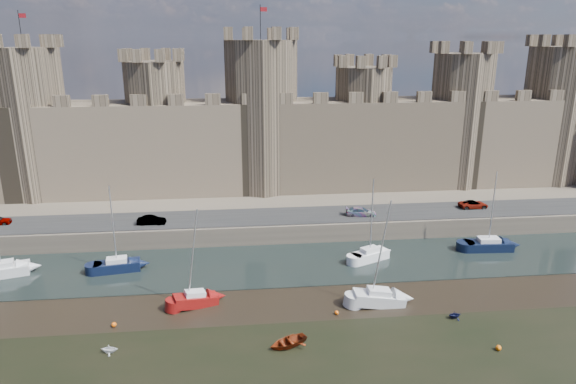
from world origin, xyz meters
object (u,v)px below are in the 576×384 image
at_px(sailboat_2, 370,254).
at_px(car_3, 473,204).
at_px(car_2, 361,212).
at_px(sailboat_1, 117,265).
at_px(sailboat_5, 379,298).
at_px(car_1, 152,220).
at_px(sailboat_0, 2,270).
at_px(sailboat_3, 488,244).
at_px(sailboat_4, 195,299).

bearing_deg(sailboat_2, car_3, 6.21).
bearing_deg(car_2, sailboat_1, 115.52).
xyz_separation_m(car_3, sailboat_5, (-19.61, -21.10, -2.29)).
xyz_separation_m(car_1, sailboat_0, (-15.49, -8.38, -2.28)).
relative_size(car_2, sailboat_2, 0.41).
xyz_separation_m(sailboat_2, sailboat_5, (-1.86, -10.53, -0.03)).
distance_m(sailboat_0, sailboat_1, 12.67).
height_order(car_3, sailboat_0, sailboat_0).
bearing_deg(car_1, sailboat_5, -125.22).
distance_m(car_2, sailboat_3, 16.66).
xyz_separation_m(car_2, sailboat_3, (14.69, -7.51, -2.31)).
distance_m(sailboat_0, sailboat_3, 58.07).
bearing_deg(sailboat_3, sailboat_0, -175.54).
xyz_separation_m(car_2, sailboat_0, (-43.37, -8.83, -2.28)).
bearing_deg(sailboat_3, car_3, 80.43).
bearing_deg(car_1, car_2, -86.97).
bearing_deg(car_2, car_1, 100.33).
xyz_separation_m(car_1, car_3, (44.62, 2.03, -0.03)).
bearing_deg(sailboat_0, car_1, 12.46).
bearing_deg(sailboat_5, sailboat_0, 165.49).
relative_size(car_3, sailboat_2, 0.40).
relative_size(sailboat_3, sailboat_5, 0.92).
distance_m(sailboat_1, sailboat_5, 29.80).
distance_m(car_2, sailboat_0, 44.31).
distance_m(sailboat_1, sailboat_2, 29.69).
distance_m(car_1, sailboat_3, 43.21).
bearing_deg(car_1, sailboat_2, -105.53).
height_order(sailboat_2, sailboat_3, sailboat_3).
xyz_separation_m(sailboat_0, sailboat_5, (40.50, -10.69, -0.03)).
xyz_separation_m(sailboat_3, sailboat_5, (-17.55, -12.02, -0.00)).
bearing_deg(car_3, sailboat_5, 135.55).
relative_size(sailboat_3, sailboat_4, 1.00).
height_order(car_2, sailboat_5, sailboat_5).
relative_size(car_2, sailboat_0, 0.39).
height_order(sailboat_0, sailboat_1, sailboat_0).
height_order(car_2, sailboat_2, sailboat_2).
bearing_deg(sailboat_4, sailboat_3, -2.47).
bearing_deg(sailboat_2, sailboat_0, 155.22).
bearing_deg(sailboat_0, sailboat_1, -16.13).
bearing_deg(sailboat_4, sailboat_5, -23.84).
distance_m(car_2, sailboat_1, 32.04).
xyz_separation_m(car_1, sailboat_1, (-2.82, -8.42, -2.30)).
bearing_deg(sailboat_4, car_1, 92.54).
distance_m(car_1, car_2, 27.88).
distance_m(car_1, sailboat_1, 9.17).
bearing_deg(sailboat_5, sailboat_3, 34.67).
xyz_separation_m(car_1, car_2, (27.88, 0.45, 0.00)).
bearing_deg(car_2, car_3, -75.20).
relative_size(car_3, sailboat_0, 0.39).
xyz_separation_m(car_3, sailboat_0, (-60.10, -10.41, -2.25)).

